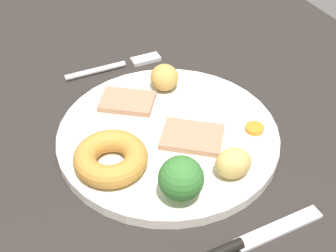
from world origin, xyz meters
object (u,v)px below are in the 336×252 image
(yorkshire_pudding, at_px, (111,158))
(carrot_coin_front, at_px, (255,128))
(dinner_plate, at_px, (168,136))
(meat_slice_main, at_px, (192,137))
(roast_potato_left, at_px, (164,77))
(broccoli_floret, at_px, (181,179))
(roast_potato_right, at_px, (233,163))
(meat_slice_under, at_px, (127,101))
(fork, at_px, (117,66))
(knife, at_px, (234,247))

(yorkshire_pudding, distance_m, carrot_coin_front, 0.19)
(dinner_plate, xyz_separation_m, meat_slice_main, (0.03, 0.02, 0.01))
(roast_potato_left, bearing_deg, broccoli_floret, -21.19)
(meat_slice_main, height_order, broccoli_floret, broccoli_floret)
(roast_potato_left, height_order, carrot_coin_front, roast_potato_left)
(roast_potato_right, bearing_deg, roast_potato_left, 178.83)
(meat_slice_under, distance_m, fork, 0.11)
(broccoli_floret, bearing_deg, roast_potato_right, 93.50)
(dinner_plate, bearing_deg, roast_potato_right, 18.73)
(meat_slice_under, bearing_deg, roast_potato_left, 98.71)
(dinner_plate, height_order, broccoli_floret, broccoli_floret)
(dinner_plate, bearing_deg, knife, -4.47)
(roast_potato_left, relative_size, carrot_coin_front, 1.70)
(meat_slice_under, xyz_separation_m, carrot_coin_front, (0.12, 0.12, -0.00))
(meat_slice_main, xyz_separation_m, fork, (-0.21, -0.02, -0.01))
(carrot_coin_front, distance_m, knife, 0.18)
(carrot_coin_front, bearing_deg, fork, -156.84)
(roast_potato_right, xyz_separation_m, broccoli_floret, (0.00, -0.07, 0.01))
(meat_slice_under, distance_m, yorkshire_pudding, 0.12)
(dinner_plate, height_order, carrot_coin_front, carrot_coin_front)
(carrot_coin_front, relative_size, knife, 0.13)
(yorkshire_pudding, bearing_deg, knife, 25.25)
(carrot_coin_front, bearing_deg, dinner_plate, -114.79)
(broccoli_floret, distance_m, knife, 0.09)
(meat_slice_main, xyz_separation_m, roast_potato_left, (-0.11, 0.02, 0.01))
(roast_potato_right, distance_m, knife, 0.10)
(yorkshire_pudding, xyz_separation_m, carrot_coin_front, (0.02, 0.19, -0.01))
(dinner_plate, bearing_deg, fork, 179.26)
(dinner_plate, bearing_deg, broccoli_floret, -19.25)
(dinner_plate, distance_m, yorkshire_pudding, 0.09)
(yorkshire_pudding, relative_size, roast_potato_left, 2.18)
(meat_slice_main, relative_size, roast_potato_left, 1.88)
(roast_potato_right, relative_size, fork, 0.28)
(roast_potato_right, bearing_deg, yorkshire_pudding, -121.60)
(meat_slice_main, relative_size, carrot_coin_front, 3.20)
(yorkshire_pudding, bearing_deg, carrot_coin_front, 83.40)
(roast_potato_left, relative_size, knife, 0.22)
(broccoli_floret, height_order, fork, broccoli_floret)
(knife, bearing_deg, fork, 87.70)
(dinner_plate, distance_m, fork, 0.18)
(meat_slice_under, bearing_deg, carrot_coin_front, 45.37)
(dinner_plate, relative_size, roast_potato_right, 6.65)
(carrot_coin_front, bearing_deg, yorkshire_pudding, -96.60)
(roast_potato_left, relative_size, fork, 0.26)
(broccoli_floret, relative_size, knife, 0.30)
(yorkshire_pudding, height_order, broccoli_floret, broccoli_floret)
(dinner_plate, xyz_separation_m, carrot_coin_front, (0.05, 0.10, 0.01))
(roast_potato_left, distance_m, carrot_coin_front, 0.15)
(roast_potato_left, bearing_deg, fork, -160.24)
(knife, bearing_deg, yorkshire_pudding, 115.53)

